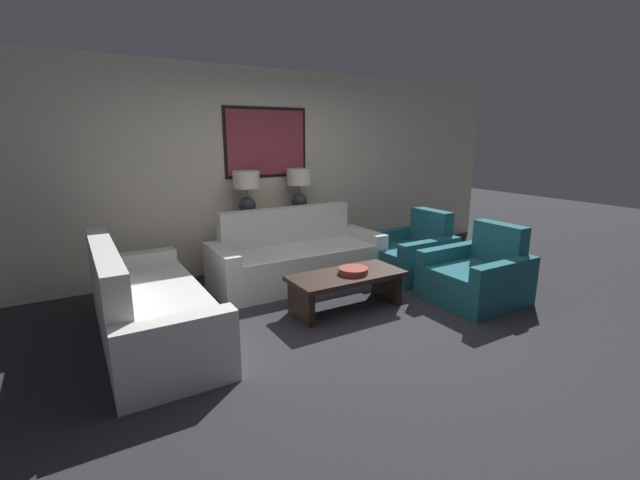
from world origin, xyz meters
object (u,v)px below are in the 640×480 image
decorative_bowl (353,271)px  armchair_near_camera (477,277)px  console_table (275,241)px  table_lamp_left (247,188)px  coffee_table (346,283)px  armchair_near_back_wall (411,255)px  couch_by_back_wall (297,258)px  table_lamp_right (299,185)px  couch_by_side (147,308)px

decorative_bowl → armchair_near_camera: bearing=-20.8°
console_table → table_lamp_left: bearing=180.0°
coffee_table → decorative_bowl: size_ratio=3.92×
table_lamp_left → console_table: bearing=0.0°
table_lamp_left → armchair_near_camera: bearing=-50.7°
armchair_near_back_wall → console_table: bearing=141.1°
console_table → decorative_bowl: bearing=-86.5°
decorative_bowl → armchair_near_back_wall: size_ratio=0.33×
couch_by_back_wall → coffee_table: (0.04, -1.04, -0.01)m
table_lamp_left → table_lamp_right: (0.76, 0.00, 0.00)m
coffee_table → armchair_near_back_wall: armchair_near_back_wall is taller
couch_by_side → coffee_table: size_ratio=1.76×
armchair_near_back_wall → armchair_near_camera: 1.06m
console_table → couch_by_side: (-1.88, -1.36, -0.09)m
console_table → armchair_near_back_wall: size_ratio=1.35×
decorative_bowl → armchair_near_camera: (1.32, -0.50, -0.15)m
console_table → couch_by_side: bearing=-144.2°
couch_by_back_wall → armchair_near_back_wall: couch_by_back_wall is taller
couch_by_side → armchair_near_camera: couch_by_side is taller
armchair_near_back_wall → decorative_bowl: bearing=-157.1°
table_lamp_right → couch_by_side: bearing=-149.0°
armchair_near_camera → table_lamp_left: bearing=129.3°
table_lamp_left → coffee_table: 1.93m
console_table → table_lamp_left: size_ratio=2.19×
decorative_bowl → armchair_near_camera: 1.42m
table_lamp_left → decorative_bowl: (0.49, -1.71, -0.72)m
armchair_near_camera → armchair_near_back_wall: bearing=90.0°
console_table → coffee_table: size_ratio=1.04×
table_lamp_right → couch_by_back_wall: 1.12m
console_table → coffee_table: console_table is taller
table_lamp_right → armchair_near_back_wall: table_lamp_right is taller
coffee_table → decorative_bowl: 0.15m
couch_by_back_wall → table_lamp_left: bearing=121.0°
couch_by_back_wall → decorative_bowl: 1.08m
decorative_bowl → coffee_table: bearing=156.3°
couch_by_back_wall → armchair_near_camera: (1.42, -1.57, -0.03)m
couch_by_back_wall → armchair_near_back_wall: (1.42, -0.51, -0.03)m
coffee_table → armchair_near_camera: (1.39, -0.53, -0.02)m
table_lamp_left → decorative_bowl: size_ratio=1.86×
table_lamp_right → decorative_bowl: (-0.28, -1.71, -0.72)m
couch_by_side → coffee_table: bearing=-9.4°
decorative_bowl → armchair_near_camera: armchair_near_camera is taller
couch_by_back_wall → couch_by_side: bearing=-159.0°
couch_by_side → coffee_table: couch_by_side is taller
console_table → couch_by_back_wall: 0.64m
table_lamp_right → decorative_bowl: table_lamp_right is taller
armchair_near_camera → coffee_table: bearing=159.1°
armchair_near_back_wall → coffee_table: bearing=-159.1°
armchair_near_back_wall → armchair_near_camera: bearing=-90.0°
couch_by_back_wall → couch_by_side: 2.02m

